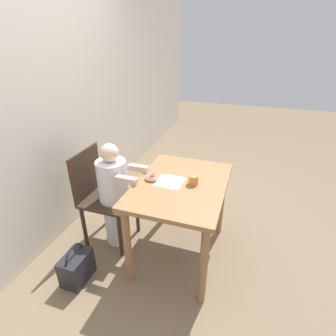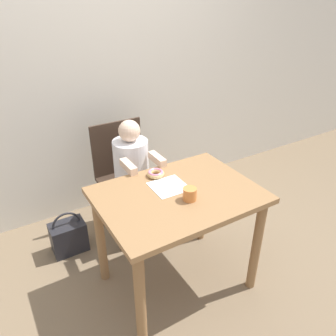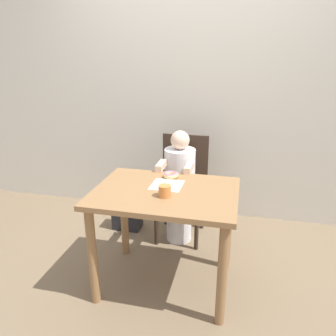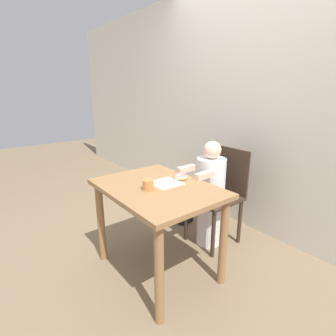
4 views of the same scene
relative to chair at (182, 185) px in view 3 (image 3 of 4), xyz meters
name	(u,v)px [view 3 (image 3 of 4)]	position (x,y,z in m)	size (l,w,h in m)	color
ground_plane	(166,282)	(0.02, -0.73, -0.48)	(12.00, 12.00, 0.00)	#7A664C
wall_back	(195,91)	(0.02, 0.49, 0.77)	(8.00, 0.05, 2.50)	silver
dining_table	(165,208)	(0.02, -0.73, 0.13)	(0.95, 0.70, 0.73)	olive
chair	(182,185)	(0.00, 0.00, 0.00)	(0.42, 0.43, 0.90)	#38281E
child_figure	(179,188)	(0.00, -0.12, 0.02)	(0.27, 0.42, 1.00)	white
donut	(171,175)	(0.01, -0.49, 0.28)	(0.11, 0.11, 0.04)	#DBB270
napkin	(167,185)	(0.01, -0.64, 0.26)	(0.21, 0.21, 0.00)	white
handbag	(127,215)	(-0.52, -0.03, -0.35)	(0.26, 0.17, 0.35)	#232328
cup	(165,191)	(0.04, -0.82, 0.29)	(0.08, 0.08, 0.08)	orange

